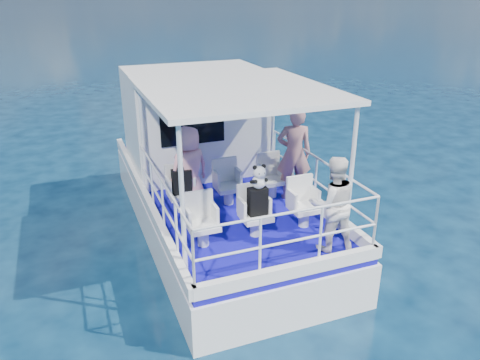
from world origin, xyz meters
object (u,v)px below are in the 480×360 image
Objects in this scene: passenger_stbd_aft at (333,204)px; backpack_center at (258,201)px; passenger_port_fwd at (189,169)px; panda at (259,177)px.

passenger_stbd_aft is 1.21m from backpack_center.
passenger_stbd_aft is at bearing -41.44° from backpack_center.
panda is at bearing 102.69° from passenger_port_fwd.
backpack_center is (0.75, -1.38, -0.17)m from passenger_port_fwd.
passenger_stbd_aft is 3.28× the size of backpack_center.
passenger_stbd_aft is 3.90× the size of panda.
passenger_port_fwd is 1.61m from panda.
passenger_port_fwd reaches higher than panda.
panda is at bearing -21.86° from backpack_center.
panda reaches higher than backpack_center.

